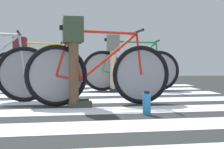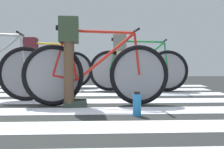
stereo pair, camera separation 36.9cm
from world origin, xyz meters
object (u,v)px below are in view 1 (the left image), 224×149
at_px(cyclist_3_of_4, 113,55).
at_px(cyclist_4_of_4, 21,56).
at_px(water_bottle, 147,104).
at_px(bicycle_4_of_4, 38,69).
at_px(cyclist_1_of_4, 73,50).
at_px(bicycle_3_of_4, 131,69).
at_px(bicycle_1_of_4, 100,73).

relative_size(cyclist_3_of_4, cyclist_4_of_4, 1.01).
distance_m(cyclist_3_of_4, water_bottle, 2.41).
bearing_deg(cyclist_3_of_4, bicycle_4_of_4, 161.47).
distance_m(cyclist_1_of_4, bicycle_3_of_4, 1.97).
bearing_deg(water_bottle, bicycle_3_of_4, 81.63).
height_order(bicycle_4_of_4, water_bottle, bicycle_4_of_4).
relative_size(cyclist_1_of_4, bicycle_4_of_4, 0.59).
distance_m(bicycle_1_of_4, cyclist_4_of_4, 2.63).
relative_size(bicycle_3_of_4, bicycle_4_of_4, 1.00).
distance_m(bicycle_3_of_4, cyclist_3_of_4, 0.40).
relative_size(bicycle_1_of_4, cyclist_4_of_4, 1.78).
relative_size(bicycle_4_of_4, water_bottle, 7.47).
distance_m(bicycle_3_of_4, water_bottle, 2.36).
height_order(bicycle_1_of_4, cyclist_3_of_4, cyclist_3_of_4).
xyz_separation_m(cyclist_1_of_4, bicycle_4_of_4, (-0.64, 2.32, -0.27)).
distance_m(bicycle_1_of_4, cyclist_3_of_4, 1.73).
relative_size(bicycle_1_of_4, water_bottle, 7.46).
bearing_deg(cyclist_3_of_4, bicycle_3_of_4, 0.00).
height_order(cyclist_3_of_4, cyclist_4_of_4, cyclist_3_of_4).
relative_size(bicycle_1_of_4, cyclist_1_of_4, 1.71).
xyz_separation_m(bicycle_1_of_4, water_bottle, (0.39, -0.69, -0.27)).
bearing_deg(cyclist_4_of_4, bicycle_1_of_4, -63.00).
distance_m(bicycle_1_of_4, water_bottle, 0.84).
xyz_separation_m(bicycle_3_of_4, cyclist_3_of_4, (-0.31, 0.03, 0.25)).
bearing_deg(cyclist_3_of_4, cyclist_1_of_4, -107.09).
distance_m(cyclist_1_of_4, cyclist_3_of_4, 1.83).
xyz_separation_m(bicycle_1_of_4, cyclist_4_of_4, (-1.26, 2.29, 0.25)).
bearing_deg(water_bottle, bicycle_1_of_4, 119.23).
relative_size(bicycle_3_of_4, cyclist_4_of_4, 1.77).
distance_m(bicycle_3_of_4, bicycle_4_of_4, 1.81).
height_order(bicycle_1_of_4, bicycle_3_of_4, same).
bearing_deg(water_bottle, cyclist_1_of_4, 135.92).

